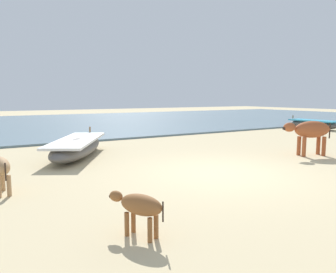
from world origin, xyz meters
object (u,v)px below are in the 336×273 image
object	(u,v)px
fishing_boat_1	(314,124)
fishing_boat_2	(77,147)
calf_near_brown	(139,206)
cow_second_adult_rust	(310,131)

from	to	relation	value
fishing_boat_1	fishing_boat_2	size ratio (longest dim) A/B	0.74
fishing_boat_1	calf_near_brown	bearing A→B (deg)	116.83
calf_near_brown	cow_second_adult_rust	distance (m)	7.57
calf_near_brown	cow_second_adult_rust	size ratio (longest dim) A/B	0.52
fishing_boat_1	cow_second_adult_rust	world-z (taller)	cow_second_adult_rust
fishing_boat_1	cow_second_adult_rust	xyz separation A→B (m)	(-7.64, -5.20, 0.49)
fishing_boat_2	cow_second_adult_rust	world-z (taller)	cow_second_adult_rust
calf_near_brown	cow_second_adult_rust	world-z (taller)	cow_second_adult_rust
fishing_boat_1	fishing_boat_2	world-z (taller)	fishing_boat_2
fishing_boat_1	fishing_boat_2	distance (m)	13.90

